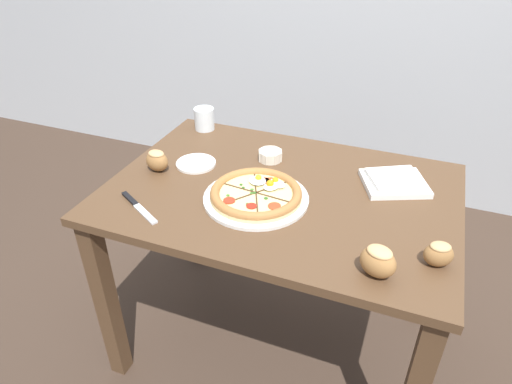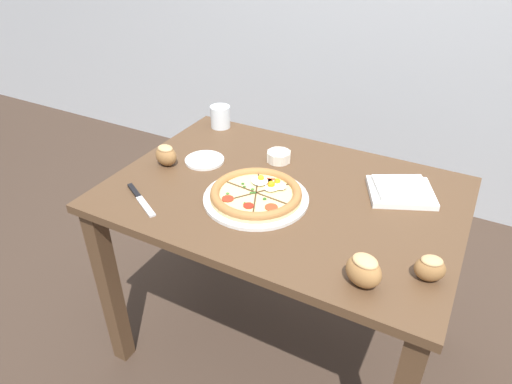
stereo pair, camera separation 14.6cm
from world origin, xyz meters
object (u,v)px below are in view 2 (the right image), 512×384
napkin_folded (401,191)px  bread_piece_far (430,268)px  dining_table (282,219)px  pizza (256,194)px  ramekin_bowl (279,156)px  bread_piece_mid (166,155)px  knife_main (140,199)px  bread_piece_near (364,270)px  side_saucer (205,160)px  water_glass (220,118)px

napkin_folded → bread_piece_far: size_ratio=2.78×
dining_table → pizza: (-0.06, -0.09, 0.14)m
napkin_folded → bread_piece_far: 0.40m
ramekin_bowl → bread_piece_far: 0.72m
napkin_folded → bread_piece_mid: bearing=-166.0°
bread_piece_far → knife_main: bread_piece_far is taller
bread_piece_far → bread_piece_mid: bearing=170.2°
ramekin_bowl → napkin_folded: 0.45m
knife_main → napkin_folded: bearing=60.1°
bread_piece_mid → bread_piece_far: 0.97m
dining_table → knife_main: (-0.38, -0.27, 0.12)m
ramekin_bowl → knife_main: 0.53m
bread_piece_near → side_saucer: bread_piece_near is taller
bread_piece_far → dining_table: bearing=157.9°
dining_table → napkin_folded: napkin_folded is taller
napkin_folded → water_glass: water_glass is taller
water_glass → side_saucer: water_glass is taller
ramekin_bowl → water_glass: water_glass is taller
bread_piece_mid → bread_piece_far: bearing=-9.8°
dining_table → napkin_folded: 0.41m
pizza → bread_piece_near: size_ratio=2.98×
bread_piece_near → dining_table: bearing=140.1°
pizza → bread_piece_mid: bearing=172.9°
ramekin_bowl → bread_piece_mid: bread_piece_mid is taller
ramekin_bowl → dining_table: bearing=-59.7°
pizza → water_glass: (-0.40, 0.43, 0.02)m
bread_piece_mid → bread_piece_far: (0.96, -0.17, -0.00)m
ramekin_bowl → bread_piece_far: bread_piece_far is taller
pizza → napkin_folded: pizza is taller
knife_main → side_saucer: 0.32m
bread_piece_mid → side_saucer: size_ratio=0.66×
ramekin_bowl → bread_piece_mid: bearing=-148.0°
pizza → side_saucer: (-0.29, 0.13, -0.02)m
pizza → knife_main: (-0.33, -0.18, -0.02)m
napkin_folded → bread_piece_mid: size_ratio=2.69×
bread_piece_near → side_saucer: size_ratio=0.79×
dining_table → ramekin_bowl: bearing=120.3°
dining_table → napkin_folded: size_ratio=4.47×
pizza → bread_piece_near: 0.47m
pizza → bread_piece_near: (0.42, -0.21, 0.03)m
napkin_folded → bread_piece_mid: 0.83m
dining_table → side_saucer: bearing=172.5°
napkin_folded → side_saucer: napkin_folded is taller
dining_table → side_saucer: (-0.35, 0.05, 0.12)m
water_glass → bread_piece_mid: bearing=-89.7°
bread_piece_far → napkin_folded: bearing=113.0°
napkin_folded → bread_piece_near: size_ratio=2.25×
knife_main → water_glass: bearing=126.5°
napkin_folded → bread_piece_near: (0.01, -0.46, 0.03)m
dining_table → pizza: pizza is taller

